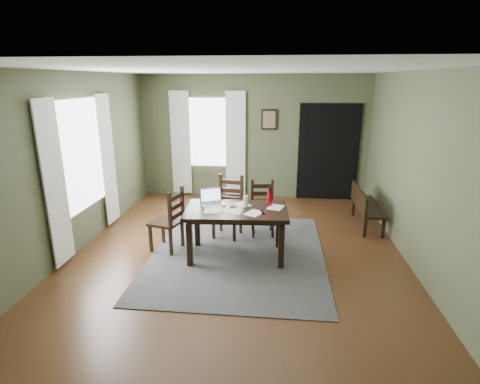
# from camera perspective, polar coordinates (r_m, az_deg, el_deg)

# --- Properties ---
(ground) EXTENTS (5.00, 6.00, 0.01)m
(ground) POSITION_cam_1_polar(r_m,az_deg,el_deg) (5.85, -0.31, -9.36)
(ground) COLOR #492C16
(room_shell) EXTENTS (5.02, 6.02, 2.71)m
(room_shell) POSITION_cam_1_polar(r_m,az_deg,el_deg) (5.31, -0.34, 8.43)
(room_shell) COLOR #4A5235
(room_shell) RESTS_ON ground
(rug) EXTENTS (2.60, 3.20, 0.01)m
(rug) POSITION_cam_1_polar(r_m,az_deg,el_deg) (5.85, -0.31, -9.27)
(rug) COLOR #3C3C3C
(rug) RESTS_ON ground
(dining_table) EXTENTS (1.54, 0.98, 0.75)m
(dining_table) POSITION_cam_1_polar(r_m,az_deg,el_deg) (5.51, -0.53, -3.49)
(dining_table) COLOR black
(dining_table) RESTS_ON rug
(chair_end) EXTENTS (0.53, 0.53, 1.00)m
(chair_end) POSITION_cam_1_polar(r_m,az_deg,el_deg) (5.88, -10.78, -4.28)
(chair_end) COLOR black
(chair_end) RESTS_ON rug
(chair_back_left) EXTENTS (0.53, 0.53, 1.03)m
(chair_back_left) POSITION_cam_1_polar(r_m,az_deg,el_deg) (6.32, -1.77, -2.34)
(chair_back_left) COLOR black
(chair_back_left) RESTS_ON rug
(chair_back_right) EXTENTS (0.44, 0.45, 0.92)m
(chair_back_right) POSITION_cam_1_polar(r_m,az_deg,el_deg) (6.43, 3.44, -2.52)
(chair_back_right) COLOR black
(chair_back_right) RESTS_ON rug
(bench) EXTENTS (0.40, 1.24, 0.70)m
(bench) POSITION_cam_1_polar(r_m,az_deg,el_deg) (7.12, 18.50, -1.76)
(bench) COLOR black
(bench) RESTS_ON ground
(laptop) EXTENTS (0.42, 0.38, 0.23)m
(laptop) POSITION_cam_1_polar(r_m,az_deg,el_deg) (5.71, -4.32, -1.21)
(laptop) COLOR #B7B7BC
(laptop) RESTS_ON dining_table
(computer_mouse) EXTENTS (0.07, 0.11, 0.04)m
(computer_mouse) POSITION_cam_1_polar(r_m,az_deg,el_deg) (5.54, -1.23, -2.20)
(computer_mouse) COLOR #3F3F42
(computer_mouse) RESTS_ON dining_table
(tv_remote) EXTENTS (0.08, 0.18, 0.02)m
(tv_remote) POSITION_cam_1_polar(r_m,az_deg,el_deg) (5.35, 3.44, -3.00)
(tv_remote) COLOR black
(tv_remote) RESTS_ON dining_table
(drinking_glass) EXTENTS (0.09, 0.09, 0.16)m
(drinking_glass) POSITION_cam_1_polar(r_m,az_deg,el_deg) (5.58, 0.87, -1.37)
(drinking_glass) COLOR silver
(drinking_glass) RESTS_ON dining_table
(water_bottle) EXTENTS (0.10, 0.10, 0.28)m
(water_bottle) POSITION_cam_1_polar(r_m,az_deg,el_deg) (5.62, 4.56, -0.78)
(water_bottle) COLOR #B30D17
(water_bottle) RESTS_ON dining_table
(paper_a) EXTENTS (0.26, 0.33, 0.00)m
(paper_a) POSITION_cam_1_polar(r_m,az_deg,el_deg) (5.46, -4.12, -2.69)
(paper_a) COLOR white
(paper_a) RESTS_ON dining_table
(paper_b) EXTENTS (0.32, 0.35, 0.00)m
(paper_b) POSITION_cam_1_polar(r_m,az_deg,el_deg) (5.31, 2.15, -3.22)
(paper_b) COLOR white
(paper_b) RESTS_ON dining_table
(paper_c) EXTENTS (0.31, 0.33, 0.00)m
(paper_c) POSITION_cam_1_polar(r_m,az_deg,el_deg) (5.67, 0.34, -1.91)
(paper_c) COLOR white
(paper_c) RESTS_ON dining_table
(paper_d) EXTENTS (0.28, 0.32, 0.00)m
(paper_d) POSITION_cam_1_polar(r_m,az_deg,el_deg) (5.57, 5.44, -2.33)
(paper_d) COLOR white
(paper_d) RESTS_ON dining_table
(paper_e) EXTENTS (0.23, 0.29, 0.00)m
(paper_e) POSITION_cam_1_polar(r_m,az_deg,el_deg) (5.38, -0.85, -2.96)
(paper_e) COLOR white
(paper_e) RESTS_ON dining_table
(window_left) EXTENTS (0.01, 1.30, 1.70)m
(window_left) POSITION_cam_1_polar(r_m,az_deg,el_deg) (6.33, -23.05, 5.20)
(window_left) COLOR white
(window_left) RESTS_ON ground
(window_back) EXTENTS (1.00, 0.01, 1.50)m
(window_back) POSITION_cam_1_polar(r_m,az_deg,el_deg) (8.42, -4.92, 9.02)
(window_back) COLOR white
(window_back) RESTS_ON ground
(curtain_left_near) EXTENTS (0.03, 0.48, 2.30)m
(curtain_left_near) POSITION_cam_1_polar(r_m,az_deg,el_deg) (5.68, -26.39, 0.99)
(curtain_left_near) COLOR silver
(curtain_left_near) RESTS_ON ground
(curtain_left_far) EXTENTS (0.03, 0.48, 2.30)m
(curtain_left_far) POSITION_cam_1_polar(r_m,az_deg,el_deg) (7.07, -19.47, 4.60)
(curtain_left_far) COLOR silver
(curtain_left_far) RESTS_ON ground
(curtain_back_left) EXTENTS (0.44, 0.03, 2.30)m
(curtain_back_left) POSITION_cam_1_polar(r_m,az_deg,el_deg) (8.57, -9.02, 7.31)
(curtain_back_left) COLOR silver
(curtain_back_left) RESTS_ON ground
(curtain_back_right) EXTENTS (0.44, 0.03, 2.30)m
(curtain_back_right) POSITION_cam_1_polar(r_m,az_deg,el_deg) (8.34, -0.69, 7.26)
(curtain_back_right) COLOR silver
(curtain_back_right) RESTS_ON ground
(framed_picture) EXTENTS (0.34, 0.03, 0.44)m
(framed_picture) POSITION_cam_1_polar(r_m,az_deg,el_deg) (8.24, 4.46, 10.96)
(framed_picture) COLOR black
(framed_picture) RESTS_ON ground
(doorway_back) EXTENTS (1.30, 0.03, 2.10)m
(doorway_back) POSITION_cam_1_polar(r_m,az_deg,el_deg) (8.40, 13.29, 5.85)
(doorway_back) COLOR black
(doorway_back) RESTS_ON ground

